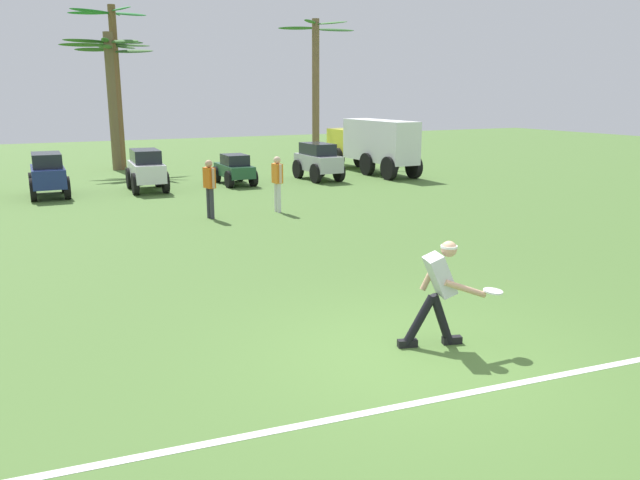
% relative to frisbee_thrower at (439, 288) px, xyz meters
% --- Properties ---
extents(ground_plane, '(80.00, 80.00, 0.00)m').
position_rel_frisbee_thrower_xyz_m(ground_plane, '(-0.48, -0.14, -0.80)').
color(ground_plane, '#4C7132').
extents(field_line_paint, '(25.03, 2.74, 0.01)m').
position_rel_frisbee_thrower_xyz_m(field_line_paint, '(-0.48, -1.29, -0.79)').
color(field_line_paint, white).
rests_on(field_line_paint, ground_plane).
extents(frisbee_thrower, '(1.03, 0.66, 1.41)m').
position_rel_frisbee_thrower_xyz_m(frisbee_thrower, '(0.00, 0.00, 0.00)').
color(frisbee_thrower, black).
rests_on(frisbee_thrower, ground_plane).
extents(frisbee_in_flight, '(0.36, 0.36, 0.04)m').
position_rel_frisbee_thrower_xyz_m(frisbee_in_flight, '(0.58, -0.38, -0.02)').
color(frisbee_in_flight, white).
extents(teammate_near_sideline, '(0.27, 0.50, 1.56)m').
position_rel_frisbee_thrower_xyz_m(teammate_near_sideline, '(-0.13, 9.69, 0.14)').
color(teammate_near_sideline, '#33333D').
rests_on(teammate_near_sideline, ground_plane).
extents(teammate_midfield, '(0.21, 0.49, 1.56)m').
position_rel_frisbee_thrower_xyz_m(teammate_midfield, '(1.84, 9.74, 0.14)').
color(teammate_midfield, silver).
rests_on(teammate_midfield, ground_plane).
extents(parked_car_slot_a, '(1.22, 2.38, 1.40)m').
position_rel_frisbee_thrower_xyz_m(parked_car_slot_a, '(-3.71, 15.55, -0.05)').
color(parked_car_slot_a, navy).
rests_on(parked_car_slot_a, ground_plane).
extents(parked_car_slot_b, '(1.30, 2.40, 1.40)m').
position_rel_frisbee_thrower_xyz_m(parked_car_slot_b, '(-0.62, 15.40, -0.05)').
color(parked_car_slot_b, silver).
rests_on(parked_car_slot_b, ground_plane).
extents(parked_car_slot_c, '(1.12, 2.22, 1.10)m').
position_rel_frisbee_thrower_xyz_m(parked_car_slot_c, '(2.56, 15.49, -0.23)').
color(parked_car_slot_c, '#235133').
rests_on(parked_car_slot_c, ground_plane).
extents(parked_car_slot_d, '(1.17, 2.35, 1.40)m').
position_rel_frisbee_thrower_xyz_m(parked_car_slot_d, '(5.84, 15.23, -0.05)').
color(parked_car_slot_d, '#B7BABF').
rests_on(parked_car_slot_d, ground_plane).
extents(box_truck, '(1.46, 5.92, 2.20)m').
position_rel_frisbee_thrower_xyz_m(box_truck, '(8.85, 16.15, 0.44)').
color(box_truck, yellow).
rests_on(box_truck, ground_plane).
extents(palm_tree_far_left, '(3.46, 3.52, 5.75)m').
position_rel_frisbee_thrower_xyz_m(palm_tree_far_left, '(-0.57, 22.00, 2.58)').
color(palm_tree_far_left, brown).
rests_on(palm_tree_far_left, ground_plane).
extents(palm_tree_left_of_centre, '(3.13, 3.03, 5.47)m').
position_rel_frisbee_thrower_xyz_m(palm_tree_left_of_centre, '(-0.41, 22.01, 2.49)').
color(palm_tree_left_of_centre, brown).
rests_on(palm_tree_left_of_centre, ground_plane).
extents(palm_tree_right_of_centre, '(3.38, 3.08, 6.96)m').
position_rel_frisbee_thrower_xyz_m(palm_tree_right_of_centre, '(-0.19, 23.00, 3.26)').
color(palm_tree_right_of_centre, brown).
rests_on(palm_tree_right_of_centre, ground_plane).
extents(palm_tree_far_right, '(3.62, 3.48, 6.74)m').
position_rel_frisbee_thrower_xyz_m(palm_tree_far_right, '(9.09, 21.91, 3.08)').
color(palm_tree_far_right, brown).
rests_on(palm_tree_far_right, ground_plane).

